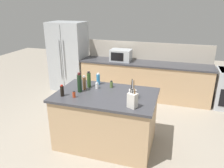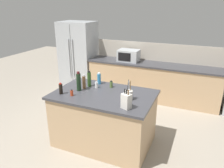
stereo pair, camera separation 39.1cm
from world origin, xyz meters
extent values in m
plane|color=gray|center=(0.00, 0.00, 0.00)|extent=(14.00, 14.00, 0.00)
cube|color=tan|center=(0.30, 2.20, 0.45)|extent=(3.27, 0.62, 0.90)
cube|color=#38383D|center=(0.30, 2.20, 0.92)|extent=(3.31, 0.66, 0.04)
cube|color=#B2A899|center=(0.30, 2.52, 1.17)|extent=(3.27, 0.03, 0.46)
cube|color=tan|center=(0.00, 0.00, 0.45)|extent=(1.61, 1.02, 0.90)
cube|color=#38383D|center=(0.00, 0.00, 0.92)|extent=(1.67, 1.08, 0.04)
cube|color=#ADB2B7|center=(-1.87, 2.25, 0.94)|extent=(0.95, 0.72, 1.88)
cube|color=#2D2D2D|center=(-1.87, 1.89, 0.94)|extent=(0.01, 0.00, 1.79)
cylinder|color=#ADB2B7|center=(-1.93, 1.87, 0.94)|extent=(0.02, 0.02, 1.03)
cylinder|color=#ADB2B7|center=(-1.81, 1.87, 0.94)|extent=(0.02, 0.02, 1.03)
cube|color=#ADB2B7|center=(-0.34, 2.20, 1.09)|extent=(0.52, 0.38, 0.29)
cube|color=black|center=(-0.38, 2.01, 1.09)|extent=(0.33, 0.01, 0.21)
cube|color=beige|center=(0.53, -0.36, 1.05)|extent=(0.16, 0.14, 0.22)
cylinder|color=black|center=(0.50, -0.34, 1.20)|extent=(0.02, 0.02, 0.07)
cylinder|color=black|center=(0.53, -0.36, 1.20)|extent=(0.02, 0.02, 0.07)
cylinder|color=brown|center=(0.56, -0.37, 1.20)|extent=(0.02, 0.02, 0.07)
cylinder|color=beige|center=(0.46, -0.06, 1.02)|extent=(0.12, 0.12, 0.15)
cylinder|color=olive|center=(0.48, -0.05, 1.17)|extent=(0.01, 0.05, 0.18)
cylinder|color=black|center=(0.44, -0.05, 1.17)|extent=(0.01, 0.05, 0.18)
cylinder|color=#B2B2B7|center=(0.46, -0.07, 1.17)|extent=(0.01, 0.03, 0.18)
cylinder|color=#3384BC|center=(-0.28, 0.39, 1.04)|extent=(0.07, 0.07, 0.19)
cylinder|color=white|center=(-0.28, 0.39, 1.14)|extent=(0.04, 0.04, 0.02)
cylinder|color=black|center=(-0.64, -0.29, 1.03)|extent=(0.06, 0.06, 0.17)
cylinder|color=#B22319|center=(-0.64, -0.29, 1.12)|extent=(0.04, 0.04, 0.02)
cylinder|color=silver|center=(-0.23, 0.19, 0.99)|extent=(0.06, 0.06, 0.10)
cylinder|color=#B2B2B7|center=(-0.23, 0.19, 1.05)|extent=(0.04, 0.04, 0.02)
cylinder|color=#567038|center=(0.00, 0.31, 0.99)|extent=(0.05, 0.05, 0.11)
cylinder|color=black|center=(0.00, 0.31, 1.06)|extent=(0.03, 0.03, 0.02)
cylinder|color=#B73D1E|center=(-0.44, -0.28, 0.99)|extent=(0.05, 0.05, 0.09)
cylinder|color=black|center=(-0.44, -0.28, 1.04)|extent=(0.03, 0.03, 0.02)
cylinder|color=#2D4C1E|center=(-0.39, 0.21, 1.07)|extent=(0.07, 0.07, 0.26)
cylinder|color=black|center=(-0.39, 0.21, 1.21)|extent=(0.04, 0.04, 0.03)
cylinder|color=brown|center=(-0.42, 0.08, 1.05)|extent=(0.06, 0.06, 0.22)
cylinder|color=#B2B2B7|center=(-0.42, 0.08, 1.18)|extent=(0.04, 0.04, 0.03)
cylinder|color=black|center=(-0.45, -0.04, 1.09)|extent=(0.08, 0.08, 0.30)
cylinder|color=#4C1919|center=(-0.45, -0.04, 1.26)|extent=(0.05, 0.05, 0.04)
camera|label=1|loc=(1.09, -3.15, 2.36)|focal=35.00mm
camera|label=2|loc=(1.46, -3.01, 2.36)|focal=35.00mm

